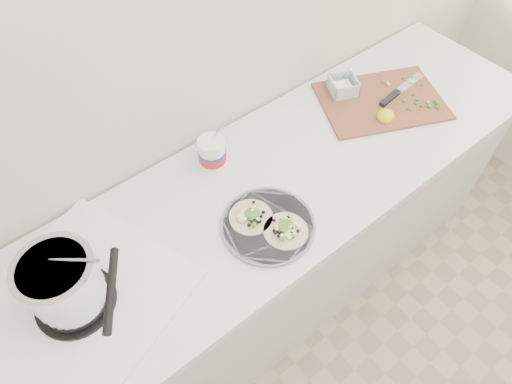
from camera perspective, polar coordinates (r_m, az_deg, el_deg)
counter at (r=1.96m, az=0.89°, el=-7.09°), size 2.44×0.66×0.90m
stove at (r=1.38m, az=-22.39°, el=-11.35°), size 0.70×0.68×0.27m
taco_plate at (r=1.47m, az=1.53°, el=-4.00°), size 0.31×0.31×0.04m
tub at (r=1.61m, az=-5.43°, el=5.14°), size 0.10×0.10×0.22m
cutboard at (r=1.95m, az=15.05°, el=11.39°), size 0.58×0.51×0.08m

